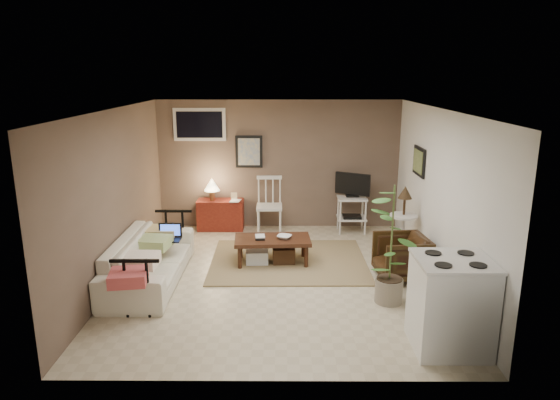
{
  "coord_description": "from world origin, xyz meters",
  "views": [
    {
      "loc": [
        0.08,
        -6.71,
        2.88
      ],
      "look_at": [
        0.04,
        0.35,
        1.07
      ],
      "focal_mm": 32.0,
      "sensor_mm": 36.0,
      "label": 1
    }
  ],
  "objects_px": {
    "armchair": "(401,255)",
    "potted_plant": "(392,240)",
    "sofa": "(149,252)",
    "side_table": "(404,214)",
    "spindle_chair": "(269,207)",
    "coffee_table": "(272,249)",
    "red_console": "(220,212)",
    "stove": "(451,304)",
    "tv_stand": "(352,201)"
  },
  "relations": [
    {
      "from": "side_table",
      "to": "red_console",
      "type": "bearing_deg",
      "value": 154.87
    },
    {
      "from": "spindle_chair",
      "to": "potted_plant",
      "type": "bearing_deg",
      "value": -61.0
    },
    {
      "from": "red_console",
      "to": "potted_plant",
      "type": "distance_m",
      "value": 4.01
    },
    {
      "from": "tv_stand",
      "to": "potted_plant",
      "type": "bearing_deg",
      "value": -88.16
    },
    {
      "from": "sofa",
      "to": "potted_plant",
      "type": "height_order",
      "value": "potted_plant"
    },
    {
      "from": "spindle_chair",
      "to": "potted_plant",
      "type": "relative_size",
      "value": 0.65
    },
    {
      "from": "armchair",
      "to": "stove",
      "type": "xyz_separation_m",
      "value": [
        0.08,
        -1.87,
        0.16
      ]
    },
    {
      "from": "potted_plant",
      "to": "armchair",
      "type": "bearing_deg",
      "value": 66.83
    },
    {
      "from": "sofa",
      "to": "stove",
      "type": "distance_m",
      "value": 4.05
    },
    {
      "from": "stove",
      "to": "coffee_table",
      "type": "bearing_deg",
      "value": 128.68
    },
    {
      "from": "spindle_chair",
      "to": "stove",
      "type": "xyz_separation_m",
      "value": [
        2.02,
        -4.01,
        0.03
      ]
    },
    {
      "from": "side_table",
      "to": "armchair",
      "type": "height_order",
      "value": "side_table"
    },
    {
      "from": "armchair",
      "to": "stove",
      "type": "height_order",
      "value": "stove"
    },
    {
      "from": "sofa",
      "to": "tv_stand",
      "type": "bearing_deg",
      "value": -54.26
    },
    {
      "from": "tv_stand",
      "to": "side_table",
      "type": "distance_m",
      "value": 1.45
    },
    {
      "from": "side_table",
      "to": "sofa",
      "type": "bearing_deg",
      "value": -165.7
    },
    {
      "from": "armchair",
      "to": "coffee_table",
      "type": "bearing_deg",
      "value": -113.02
    },
    {
      "from": "tv_stand",
      "to": "side_table",
      "type": "xyz_separation_m",
      "value": [
        0.63,
        -1.3,
        0.14
      ]
    },
    {
      "from": "side_table",
      "to": "potted_plant",
      "type": "bearing_deg",
      "value": -108.46
    },
    {
      "from": "sofa",
      "to": "armchair",
      "type": "height_order",
      "value": "sofa"
    },
    {
      "from": "side_table",
      "to": "stove",
      "type": "relative_size",
      "value": 1.14
    },
    {
      "from": "tv_stand",
      "to": "side_table",
      "type": "relative_size",
      "value": 0.95
    },
    {
      "from": "coffee_table",
      "to": "armchair",
      "type": "height_order",
      "value": "armchair"
    },
    {
      "from": "spindle_chair",
      "to": "stove",
      "type": "bearing_deg",
      "value": -63.24
    },
    {
      "from": "spindle_chair",
      "to": "potted_plant",
      "type": "xyz_separation_m",
      "value": [
        1.61,
        -2.91,
        0.35
      ]
    },
    {
      "from": "spindle_chair",
      "to": "stove",
      "type": "relative_size",
      "value": 1.01
    },
    {
      "from": "tv_stand",
      "to": "stove",
      "type": "distance_m",
      "value": 4.05
    },
    {
      "from": "side_table",
      "to": "tv_stand",
      "type": "bearing_deg",
      "value": 115.96
    },
    {
      "from": "coffee_table",
      "to": "side_table",
      "type": "bearing_deg",
      "value": 8.07
    },
    {
      "from": "coffee_table",
      "to": "sofa",
      "type": "xyz_separation_m",
      "value": [
        -1.71,
        -0.67,
        0.19
      ]
    },
    {
      "from": "coffee_table",
      "to": "sofa",
      "type": "relative_size",
      "value": 0.53
    },
    {
      "from": "sofa",
      "to": "side_table",
      "type": "height_order",
      "value": "side_table"
    },
    {
      "from": "side_table",
      "to": "potted_plant",
      "type": "height_order",
      "value": "potted_plant"
    },
    {
      "from": "coffee_table",
      "to": "spindle_chair",
      "type": "distance_m",
      "value": 1.6
    },
    {
      "from": "side_table",
      "to": "potted_plant",
      "type": "distance_m",
      "value": 1.71
    },
    {
      "from": "coffee_table",
      "to": "red_console",
      "type": "bearing_deg",
      "value": 120.24
    },
    {
      "from": "potted_plant",
      "to": "stove",
      "type": "xyz_separation_m",
      "value": [
        0.41,
        -1.1,
        -0.33
      ]
    },
    {
      "from": "armchair",
      "to": "potted_plant",
      "type": "xyz_separation_m",
      "value": [
        -0.33,
        -0.77,
        0.48
      ]
    },
    {
      "from": "armchair",
      "to": "potted_plant",
      "type": "distance_m",
      "value": 0.97
    },
    {
      "from": "side_table",
      "to": "stove",
      "type": "bearing_deg",
      "value": -92.75
    },
    {
      "from": "tv_stand",
      "to": "armchair",
      "type": "relative_size",
      "value": 1.58
    },
    {
      "from": "red_console",
      "to": "stove",
      "type": "bearing_deg",
      "value": -54.64
    },
    {
      "from": "side_table",
      "to": "spindle_chair",
      "type": "bearing_deg",
      "value": 149.03
    },
    {
      "from": "spindle_chair",
      "to": "tv_stand",
      "type": "distance_m",
      "value": 1.52
    },
    {
      "from": "sofa",
      "to": "spindle_chair",
      "type": "height_order",
      "value": "spindle_chair"
    },
    {
      "from": "coffee_table",
      "to": "red_console",
      "type": "xyz_separation_m",
      "value": [
        -1.01,
        1.74,
        0.1
      ]
    },
    {
      "from": "coffee_table",
      "to": "spindle_chair",
      "type": "bearing_deg",
      "value": 92.95
    },
    {
      "from": "sofa",
      "to": "armchair",
      "type": "distance_m",
      "value": 3.58
    },
    {
      "from": "spindle_chair",
      "to": "side_table",
      "type": "relative_size",
      "value": 0.88
    },
    {
      "from": "sofa",
      "to": "tv_stand",
      "type": "relative_size",
      "value": 2.0
    }
  ]
}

